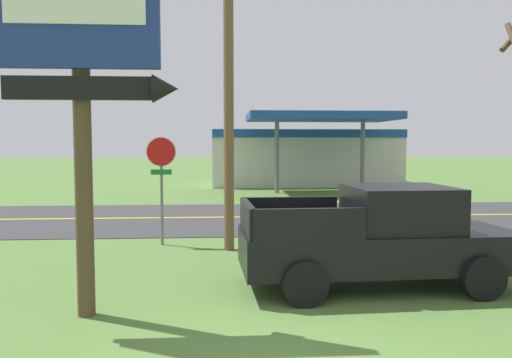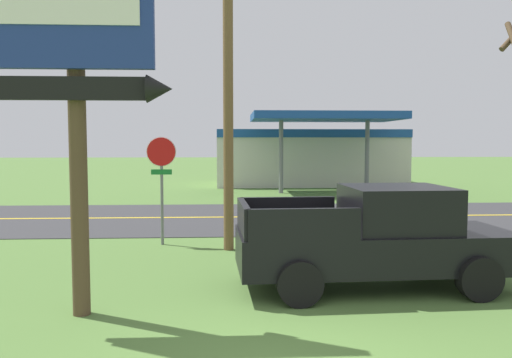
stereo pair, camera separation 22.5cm
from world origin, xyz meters
The scene contains 7 objects.
road_asphalt centered at (0.00, 13.00, 0.01)m, with size 140.00×8.00×0.02m, color #333335.
road_centre_line centered at (0.00, 13.00, 0.02)m, with size 126.00×0.20×0.01m, color gold.
motel_sign centered at (-3.08, 2.21, 4.17)m, with size 2.79×0.54×6.15m.
stop_sign centered at (-2.57, 8.04, 2.03)m, with size 0.80×0.08×2.95m.
utility_pole centered at (-0.75, 7.28, 4.73)m, with size 2.10×0.26×8.82m.
gas_station centered at (4.52, 27.80, 1.94)m, with size 12.00×11.50×4.40m.
pickup_black_parked_on_lawn centered at (2.10, 3.60, 0.96)m, with size 5.28×2.42×1.96m.
Camera 1 is at (-0.95, -6.01, 2.81)m, focal length 36.08 mm.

